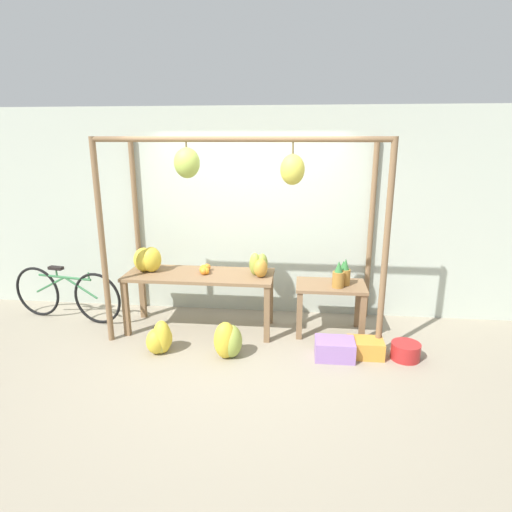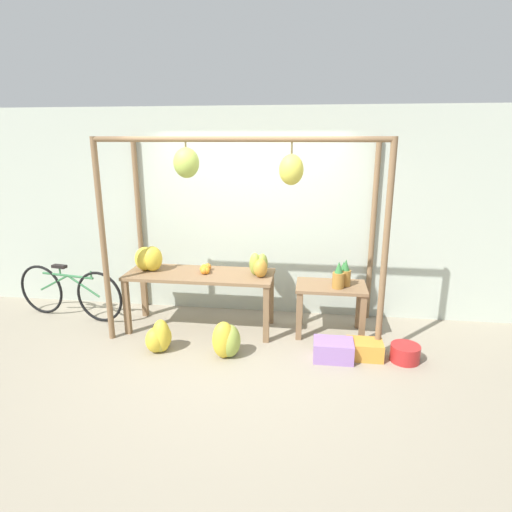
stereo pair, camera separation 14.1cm
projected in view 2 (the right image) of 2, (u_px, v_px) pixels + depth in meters
ground_plane at (236, 353)px, 4.93m from camera, size 20.00×20.00×0.00m
shop_wall_back at (253, 214)px, 5.84m from camera, size 8.00×0.08×2.80m
stall_awning at (240, 199)px, 4.89m from camera, size 3.27×1.23×2.42m
display_table_main at (200, 281)px, 5.43m from camera, size 1.86×0.67×0.75m
display_table_side at (331, 296)px, 5.31m from camera, size 0.86×0.54×0.65m
banana_pile_on_table at (148, 259)px, 5.46m from camera, size 0.42×0.34×0.32m
orange_pile at (205, 269)px, 5.42m from camera, size 0.15×0.26×0.09m
pineapple_cluster at (342, 276)px, 5.19m from camera, size 0.23×0.26×0.34m
banana_pile_ground_left at (160, 338)px, 4.94m from camera, size 0.37×0.36×0.39m
banana_pile_ground_right at (227, 341)px, 4.82m from camera, size 0.38×0.41×0.43m
fruit_crate_white at (333, 350)px, 4.78m from camera, size 0.44×0.31×0.22m
blue_bucket at (405, 353)px, 4.74m from camera, size 0.32×0.32×0.19m
parked_bicycle at (70, 292)px, 5.84m from camera, size 1.64×0.31×0.74m
papaya_pile at (260, 265)px, 5.29m from camera, size 0.29×0.41×0.28m
fruit_crate_purple at (365, 349)px, 4.82m from camera, size 0.40×0.28×0.20m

